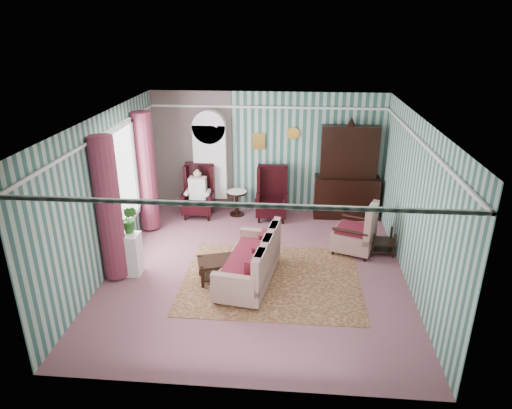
# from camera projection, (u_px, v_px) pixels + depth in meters

# --- Properties ---
(floor) EXTENTS (6.00, 6.00, 0.00)m
(floor) POSITION_uv_depth(u_px,v_px,m) (256.00, 270.00, 8.65)
(floor) COLOR #975761
(floor) RESTS_ON ground
(room_shell) EXTENTS (5.53, 6.02, 2.91)m
(room_shell) POSITION_uv_depth(u_px,v_px,m) (223.00, 165.00, 8.11)
(room_shell) COLOR #335E58
(room_shell) RESTS_ON ground
(bookcase) EXTENTS (0.80, 0.28, 2.24)m
(bookcase) POSITION_uv_depth(u_px,v_px,m) (211.00, 167.00, 10.96)
(bookcase) COLOR white
(bookcase) RESTS_ON floor
(dresser_hutch) EXTENTS (1.50, 0.56, 2.36)m
(dresser_hutch) POSITION_uv_depth(u_px,v_px,m) (348.00, 170.00, 10.57)
(dresser_hutch) COLOR black
(dresser_hutch) RESTS_ON floor
(wingback_left) EXTENTS (0.76, 0.80, 1.25)m
(wingback_left) POSITION_uv_depth(u_px,v_px,m) (198.00, 192.00, 10.81)
(wingback_left) COLOR black
(wingback_left) RESTS_ON floor
(wingback_right) EXTENTS (0.76, 0.80, 1.25)m
(wingback_right) POSITION_uv_depth(u_px,v_px,m) (272.00, 194.00, 10.67)
(wingback_right) COLOR black
(wingback_right) RESTS_ON floor
(seated_woman) EXTENTS (0.44, 0.40, 1.18)m
(seated_woman) POSITION_uv_depth(u_px,v_px,m) (198.00, 193.00, 10.82)
(seated_woman) COLOR white
(seated_woman) RESTS_ON floor
(round_side_table) EXTENTS (0.50, 0.50, 0.60)m
(round_side_table) POSITION_uv_depth(u_px,v_px,m) (237.00, 203.00, 11.00)
(round_side_table) COLOR black
(round_side_table) RESTS_ON floor
(nest_table) EXTENTS (0.45, 0.38, 0.54)m
(nest_table) POSITION_uv_depth(u_px,v_px,m) (382.00, 241.00, 9.19)
(nest_table) COLOR black
(nest_table) RESTS_ON floor
(plant_stand) EXTENTS (0.55, 0.35, 0.80)m
(plant_stand) POSITION_uv_depth(u_px,v_px,m) (126.00, 254.00, 8.42)
(plant_stand) COLOR white
(plant_stand) RESTS_ON floor
(rug) EXTENTS (3.20, 2.60, 0.01)m
(rug) POSITION_uv_depth(u_px,v_px,m) (271.00, 279.00, 8.35)
(rug) COLOR #501D1A
(rug) RESTS_ON floor
(sofa) EXTENTS (1.29, 2.01, 0.99)m
(sofa) POSITION_uv_depth(u_px,v_px,m) (248.00, 257.00, 8.10)
(sofa) COLOR beige
(sofa) RESTS_ON floor
(floral_armchair) EXTENTS (1.03, 1.08, 0.96)m
(floral_armchair) POSITION_uv_depth(u_px,v_px,m) (354.00, 230.00, 9.19)
(floral_armchair) COLOR beige
(floral_armchair) RESTS_ON floor
(coffee_table) EXTENTS (0.99, 0.75, 0.41)m
(coffee_table) POSITION_uv_depth(u_px,v_px,m) (223.00, 269.00, 8.28)
(coffee_table) COLOR black
(coffee_table) RESTS_ON floor
(potted_plant_a) EXTENTS (0.43, 0.38, 0.46)m
(potted_plant_a) POSITION_uv_depth(u_px,v_px,m) (115.00, 225.00, 8.10)
(potted_plant_a) COLOR #1A5119
(potted_plant_a) RESTS_ON plant_stand
(potted_plant_b) EXTENTS (0.32, 0.27, 0.53)m
(potted_plant_b) POSITION_uv_depth(u_px,v_px,m) (129.00, 219.00, 8.25)
(potted_plant_b) COLOR #184F1B
(potted_plant_b) RESTS_ON plant_stand
(potted_plant_c) EXTENTS (0.29, 0.29, 0.40)m
(potted_plant_c) POSITION_uv_depth(u_px,v_px,m) (117.00, 224.00, 8.21)
(potted_plant_c) COLOR #26551A
(potted_plant_c) RESTS_ON plant_stand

